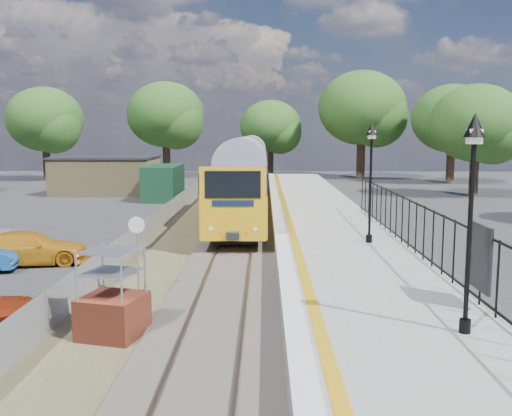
{
  "coord_description": "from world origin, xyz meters",
  "views": [
    {
      "loc": [
        1.25,
        -15.65,
        5.1
      ],
      "look_at": [
        0.92,
        7.73,
        2.0
      ],
      "focal_mm": 40.0,
      "sensor_mm": 36.0,
      "label": 1
    }
  ],
  "objects_px": {
    "train": "(248,169)",
    "speed_sign": "(137,244)",
    "brick_plinth": "(112,295)",
    "car_yellow": "(30,248)",
    "victorian_lamp_south": "(473,172)",
    "victorian_lamp_north": "(371,154)"
  },
  "relations": [
    {
      "from": "victorian_lamp_north",
      "to": "car_yellow",
      "type": "xyz_separation_m",
      "value": [
        -13.15,
        -0.05,
        -3.66
      ]
    },
    {
      "from": "brick_plinth",
      "to": "speed_sign",
      "type": "height_order",
      "value": "speed_sign"
    },
    {
      "from": "train",
      "to": "speed_sign",
      "type": "distance_m",
      "value": 26.1
    },
    {
      "from": "train",
      "to": "victorian_lamp_north",
      "type": "bearing_deg",
      "value": -76.15
    },
    {
      "from": "train",
      "to": "car_yellow",
      "type": "relative_size",
      "value": 9.24
    },
    {
      "from": "train",
      "to": "speed_sign",
      "type": "relative_size",
      "value": 16.03
    },
    {
      "from": "victorian_lamp_south",
      "to": "speed_sign",
      "type": "bearing_deg",
      "value": 145.82
    },
    {
      "from": "brick_plinth",
      "to": "train",
      "type": "bearing_deg",
      "value": 85.16
    },
    {
      "from": "car_yellow",
      "to": "brick_plinth",
      "type": "bearing_deg",
      "value": -157.78
    },
    {
      "from": "victorian_lamp_south",
      "to": "brick_plinth",
      "type": "distance_m",
      "value": 8.84
    },
    {
      "from": "victorian_lamp_south",
      "to": "car_yellow",
      "type": "bearing_deg",
      "value": 143.31
    },
    {
      "from": "victorian_lamp_south",
      "to": "train",
      "type": "distance_m",
      "value": 32.03
    },
    {
      "from": "train",
      "to": "car_yellow",
      "type": "height_order",
      "value": "train"
    },
    {
      "from": "brick_plinth",
      "to": "car_yellow",
      "type": "bearing_deg",
      "value": 123.91
    },
    {
      "from": "brick_plinth",
      "to": "car_yellow",
      "type": "relative_size",
      "value": 0.52
    },
    {
      "from": "victorian_lamp_south",
      "to": "victorian_lamp_north",
      "type": "bearing_deg",
      "value": 91.15
    },
    {
      "from": "victorian_lamp_south",
      "to": "car_yellow",
      "type": "distance_m",
      "value": 17.05
    },
    {
      "from": "victorian_lamp_north",
      "to": "speed_sign",
      "type": "bearing_deg",
      "value": -150.74
    },
    {
      "from": "train",
      "to": "speed_sign",
      "type": "height_order",
      "value": "train"
    },
    {
      "from": "victorian_lamp_south",
      "to": "brick_plinth",
      "type": "bearing_deg",
      "value": 166.05
    },
    {
      "from": "victorian_lamp_north",
      "to": "brick_plinth",
      "type": "height_order",
      "value": "victorian_lamp_north"
    },
    {
      "from": "brick_plinth",
      "to": "speed_sign",
      "type": "bearing_deg",
      "value": 92.56
    }
  ]
}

